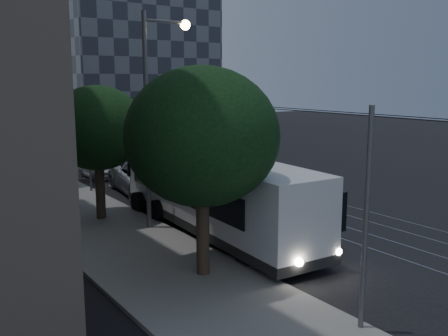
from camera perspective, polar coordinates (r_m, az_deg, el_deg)
The scene contains 18 objects.
ground at distance 24.53m, azimuth 5.28°, elevation -5.58°, with size 120.00×120.00×0.00m, color black.
sidewalk at distance 39.33m, azimuth -22.97°, elevation -0.26°, with size 5.00×90.00×0.15m, color gray.
tram_rails at distance 42.47m, azimuth -9.69°, elevation 1.03°, with size 4.52×90.00×0.02m.
overhead_wires at distance 39.49m, azimuth -19.73°, elevation 4.96°, with size 2.23×90.00×6.00m.
building_distant_right at distance 80.41m, azimuth -10.68°, elevation 13.80°, with size 22.00×18.00×24.00m, color #323540.
trolleybus at distance 21.75m, azimuth -1.55°, elevation -2.66°, with size 3.50×13.22×5.63m.
pickup_silver at distance 29.44m, azimuth -8.88°, elevation -1.16°, with size 3.05×6.62×1.84m, color #B2B4BA.
car_white_a at distance 34.95m, azimuth -14.36°, elevation -0.05°, with size 1.51×3.75×1.28m, color silver.
car_white_b at distance 44.17m, azimuth -18.36°, elevation 1.90°, with size 1.95×4.80×1.39m, color white.
car_white_c at distance 44.35m, azimuth -19.98°, elevation 1.72°, with size 1.28×3.67×1.21m, color white.
car_white_d at distance 50.81m, azimuth -22.03°, elevation 2.59°, with size 1.43×3.55×1.21m, color #B0B0B4.
tree_0 at distance 16.12m, azimuth -2.53°, elevation 3.58°, with size 5.06×5.06×7.08m.
tree_1 at distance 23.65m, azimuth -14.26°, elevation 4.42°, with size 4.34×4.34×6.37m.
tree_2 at distance 32.84m, azimuth -19.38°, elevation 5.56°, with size 3.90×3.90×6.12m.
tree_3 at distance 36.54m, azimuth -21.78°, elevation 5.07°, with size 3.93×3.93×5.65m.
tree_4 at distance 46.42m, azimuth -24.06°, elevation 5.86°, with size 4.33×4.33×5.83m.
streetlamp_near at distance 21.80m, azimuth -7.93°, elevation 7.62°, with size 2.30×0.44×9.42m.
streetlamp_far at distance 43.96m, azimuth -22.15°, elevation 8.73°, with size 2.45×0.44×10.16m.
Camera 1 is at (-15.30, -17.99, 6.63)m, focal length 40.00 mm.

